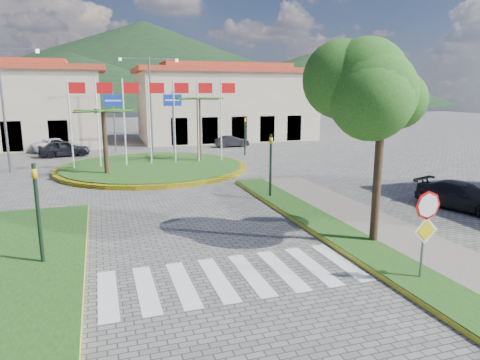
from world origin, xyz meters
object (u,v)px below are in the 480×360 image
object	(u,v)px
deciduous_tree	(383,93)
car_dark_b	(232,141)
car_side_right	(463,196)
car_dark_a	(64,148)
white_van	(58,145)
stop_sign	(426,222)
roundabout_island	(153,167)

from	to	relation	value
deciduous_tree	car_dark_b	world-z (taller)	deciduous_tree
car_side_right	car_dark_b	bearing A→B (deg)	81.10
deciduous_tree	car_dark_a	world-z (taller)	deciduous_tree
white_van	car_dark_b	distance (m)	15.36
car_dark_a	car_dark_b	distance (m)	14.68
white_van	car_dark_a	size ratio (longest dim) A/B	1.08
stop_sign	roundabout_island	bearing A→B (deg)	103.73
stop_sign	white_van	size ratio (longest dim) A/B	0.63
car_side_right	car_dark_a	bearing A→B (deg)	111.70
car_dark_a	roundabout_island	bearing A→B (deg)	-150.99
car_dark_b	car_side_right	distance (m)	24.09
roundabout_island	stop_sign	bearing A→B (deg)	-76.27
stop_sign	car_dark_a	bearing A→B (deg)	111.33
deciduous_tree	white_van	xyz separation A→B (m)	(-12.21, 28.10, -4.59)
white_van	car_dark_a	bearing A→B (deg)	-176.24
deciduous_tree	stop_sign	bearing A→B (deg)	-101.18
roundabout_island	white_van	bearing A→B (deg)	121.18
white_van	car_side_right	distance (m)	31.66
white_van	car_dark_a	xyz separation A→B (m)	(0.66, -3.10, 0.08)
car_dark_a	car_side_right	xyz separation A→B (m)	(18.05, -22.44, -0.07)
roundabout_island	deciduous_tree	world-z (taller)	deciduous_tree
car_side_right	deciduous_tree	bearing A→B (deg)	-175.62
stop_sign	car_dark_a	distance (m)	30.12
stop_sign	white_van	xyz separation A→B (m)	(-11.61, 31.13, -1.21)
stop_sign	car_dark_a	xyz separation A→B (m)	(-10.95, 28.04, -1.12)
roundabout_island	white_van	xyz separation A→B (m)	(-6.72, 11.10, 0.41)
white_van	car_side_right	xyz separation A→B (m)	(18.71, -25.54, 0.01)
stop_sign	car_dark_b	world-z (taller)	stop_sign
deciduous_tree	car_dark_a	distance (m)	27.91
car_dark_a	car_side_right	bearing A→B (deg)	-149.30
roundabout_island	stop_sign	size ratio (longest dim) A/B	4.79
car_dark_a	car_dark_b	world-z (taller)	car_dark_a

